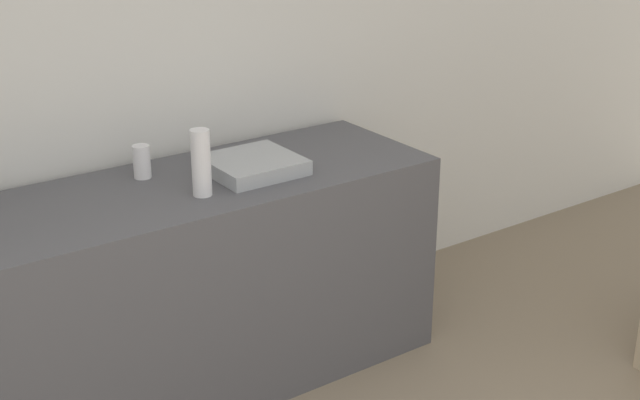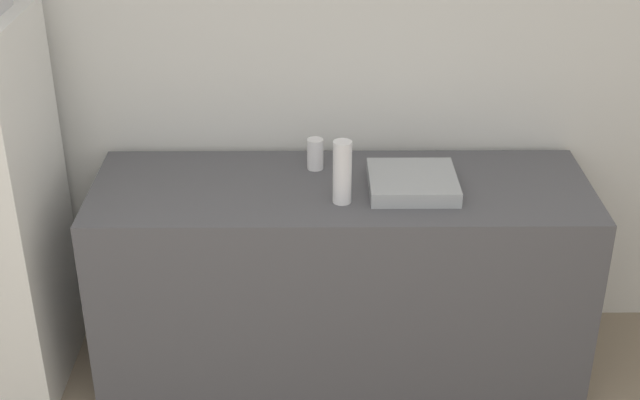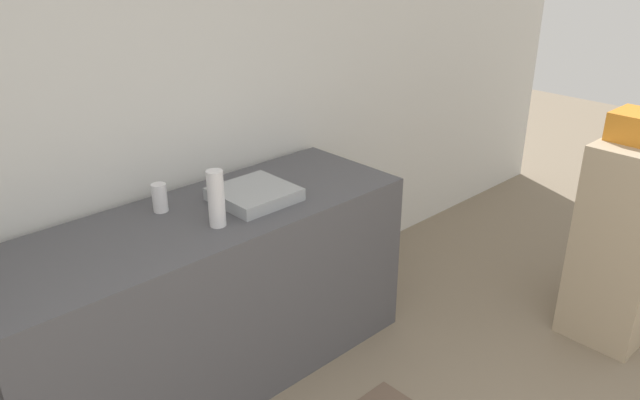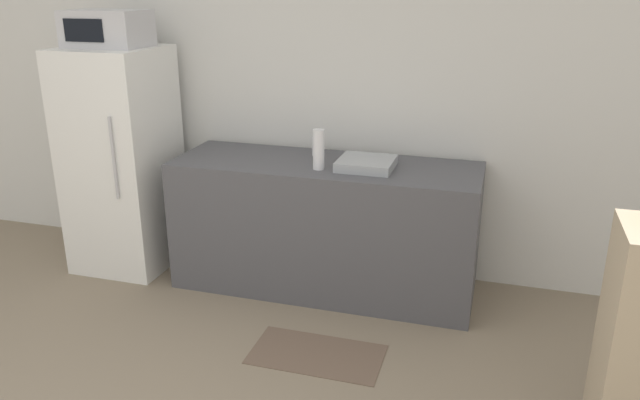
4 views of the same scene
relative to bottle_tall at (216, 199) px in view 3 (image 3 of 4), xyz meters
name	(u,v)px [view 3 (image 3 of 4)]	position (x,y,z in m)	size (l,w,h in m)	color
wall_back	(65,124)	(-0.38, 0.55, 0.29)	(8.00, 0.06, 2.60)	silver
counter	(208,299)	(0.00, 0.14, -0.57)	(2.01, 0.68, 0.88)	#4C4C51
sink_basin	(254,194)	(0.28, 0.11, -0.10)	(0.35, 0.34, 0.06)	#9EA3A8
bottle_tall	(216,199)	(0.00, 0.00, 0.00)	(0.07, 0.07, 0.25)	silver
bottle_short	(160,198)	(-0.10, 0.30, -0.06)	(0.07, 0.07, 0.13)	silver
shelf_cabinet	(633,236)	(1.93, -1.06, -0.47)	(0.69, 0.40, 1.09)	tan
basket	(636,126)	(1.85, -0.99, 0.15)	(0.25, 0.21, 0.14)	orange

